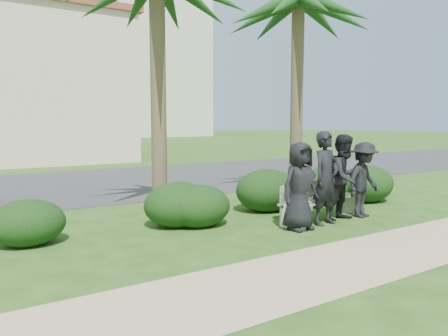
{
  "coord_description": "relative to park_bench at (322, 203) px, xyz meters",
  "views": [
    {
      "loc": [
        -5.17,
        -5.73,
        1.91
      ],
      "look_at": [
        -0.75,
        1.0,
        1.07
      ],
      "focal_mm": 35.0,
      "sensor_mm": 36.0,
      "label": 1
    }
  ],
  "objects": [
    {
      "name": "man_c",
      "position": [
        0.33,
        -0.26,
        0.51
      ],
      "size": [
        0.9,
        0.75,
        1.68
      ],
      "primitive_type": "imported",
      "rotation": [
        0.0,
        0.0,
        0.14
      ],
      "color": "black",
      "rests_on": "ground"
    },
    {
      "name": "hedge_d",
      "position": [
        -0.34,
        1.3,
        0.13
      ],
      "size": [
        1.44,
        1.19,
        0.94
      ],
      "primitive_type": "ellipsoid",
      "color": "black",
      "rests_on": "ground"
    },
    {
      "name": "man_d",
      "position": [
        0.87,
        -0.29,
        0.43
      ],
      "size": [
        1.07,
        0.74,
        1.52
      ],
      "primitive_type": "imported",
      "rotation": [
        0.0,
        0.0,
        0.19
      ],
      "color": "black",
      "rests_on": "ground"
    },
    {
      "name": "man_b",
      "position": [
        -0.24,
        -0.32,
        0.54
      ],
      "size": [
        0.69,
        0.51,
        1.75
      ],
      "primitive_type": "imported",
      "rotation": [
        0.0,
        0.0,
        0.15
      ],
      "color": "black",
      "rests_on": "ground"
    },
    {
      "name": "palm_right",
      "position": [
        1.47,
        2.36,
        4.56
      ],
      "size": [
        3.0,
        3.0,
        5.88
      ],
      "color": "brown",
      "rests_on": "ground"
    },
    {
      "name": "hedge_b",
      "position": [
        -2.3,
        0.86,
        0.06
      ],
      "size": [
        1.22,
        1.0,
        0.79
      ],
      "primitive_type": "ellipsoid",
      "color": "black",
      "rests_on": "ground"
    },
    {
      "name": "hotel_tower",
      "position": [
        12.9,
        54.7,
        13.07
      ],
      "size": [
        26.0,
        18.0,
        37.3
      ],
      "color": "beige",
      "rests_on": "ground"
    },
    {
      "name": "stucco_bldg_right",
      "position": [
        -2.1,
        17.7,
        3.33
      ],
      "size": [
        8.4,
        8.4,
        7.3
      ],
      "color": "beige",
      "rests_on": "ground"
    },
    {
      "name": "hedge_e",
      "position": [
        1.7,
        1.37,
        0.12
      ],
      "size": [
        1.39,
        1.15,
        0.91
      ],
      "primitive_type": "ellipsoid",
      "color": "black",
      "rests_on": "ground"
    },
    {
      "name": "footpath",
      "position": [
        -1.1,
        -2.1,
        -0.34
      ],
      "size": [
        30.0,
        1.6,
        0.01
      ],
      "primitive_type": "cube",
      "color": "tan",
      "rests_on": "ground"
    },
    {
      "name": "man_a",
      "position": [
        -0.94,
        -0.36,
        0.45
      ],
      "size": [
        0.78,
        0.52,
        1.57
      ],
      "primitive_type": "imported",
      "rotation": [
        0.0,
        0.0,
        0.02
      ],
      "color": "black",
      "rests_on": "ground"
    },
    {
      "name": "hedge_a",
      "position": [
        -5.16,
        1.24,
        0.04
      ],
      "size": [
        1.14,
        0.94,
        0.74
      ],
      "primitive_type": "ellipsoid",
      "color": "black",
      "rests_on": "ground"
    },
    {
      "name": "park_bench",
      "position": [
        0.0,
        0.0,
        0.0
      ],
      "size": [
        2.22,
        0.9,
        0.74
      ],
      "rotation": [
        0.0,
        0.0,
        0.2
      ],
      "color": "gray",
      "rests_on": "ground"
    },
    {
      "name": "hedge_f",
      "position": [
        2.38,
        0.84,
        0.12
      ],
      "size": [
        1.41,
        1.16,
        0.92
      ],
      "primitive_type": "ellipsoid",
      "color": "black",
      "rests_on": "ground"
    },
    {
      "name": "ground",
      "position": [
        -1.1,
        -0.3,
        -0.34
      ],
      "size": [
        160.0,
        160.0,
        0.0
      ],
      "primitive_type": "plane",
      "color": "#244714",
      "rests_on": "ground"
    },
    {
      "name": "asphalt_street",
      "position": [
        -1.1,
        7.7,
        -0.34
      ],
      "size": [
        160.0,
        8.0,
        0.01
      ],
      "primitive_type": "cube",
      "color": "#2D2D30",
      "rests_on": "ground"
    },
    {
      "name": "hedge_c",
      "position": [
        -2.61,
        1.09,
        0.09
      ],
      "size": [
        1.3,
        1.08,
        0.85
      ],
      "primitive_type": "ellipsoid",
      "color": "black",
      "rests_on": "ground"
    }
  ]
}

